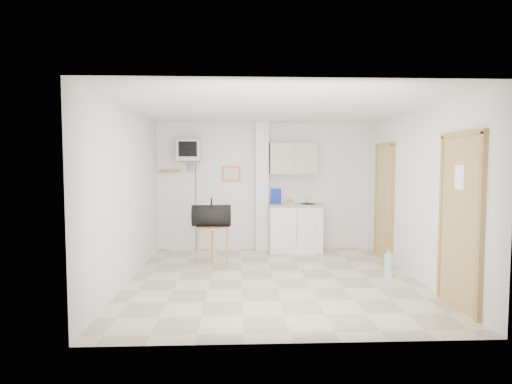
{
  "coord_description": "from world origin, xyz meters",
  "views": [
    {
      "loc": [
        -0.52,
        -6.2,
        1.73
      ],
      "look_at": [
        -0.23,
        0.6,
        1.25
      ],
      "focal_mm": 30.0,
      "sensor_mm": 36.0,
      "label": 1
    }
  ],
  "objects_px": {
    "crt_television": "(189,151)",
    "round_table": "(213,233)",
    "duffel_bag": "(212,215)",
    "water_bottle": "(389,265)"
  },
  "relations": [
    {
      "from": "crt_television",
      "to": "round_table",
      "type": "relative_size",
      "value": 3.19
    },
    {
      "from": "round_table",
      "to": "water_bottle",
      "type": "distance_m",
      "value": 2.8
    },
    {
      "from": "round_table",
      "to": "duffel_bag",
      "type": "height_order",
      "value": "duffel_bag"
    },
    {
      "from": "crt_television",
      "to": "water_bottle",
      "type": "relative_size",
      "value": 5.51
    },
    {
      "from": "crt_television",
      "to": "water_bottle",
      "type": "distance_m",
      "value": 4.14
    },
    {
      "from": "crt_television",
      "to": "water_bottle",
      "type": "height_order",
      "value": "crt_television"
    },
    {
      "from": "round_table",
      "to": "water_bottle",
      "type": "relative_size",
      "value": 1.73
    },
    {
      "from": "round_table",
      "to": "duffel_bag",
      "type": "distance_m",
      "value": 0.29
    },
    {
      "from": "round_table",
      "to": "water_bottle",
      "type": "bearing_deg",
      "value": -14.66
    },
    {
      "from": "crt_television",
      "to": "water_bottle",
      "type": "bearing_deg",
      "value": -31.41
    }
  ]
}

